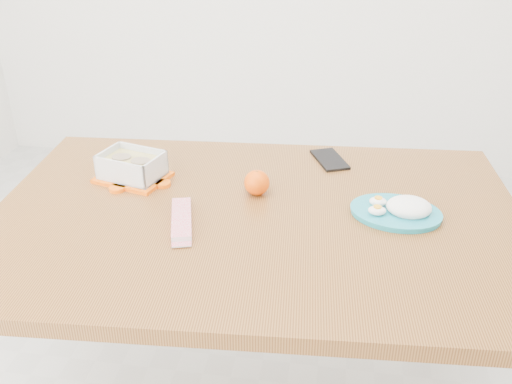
# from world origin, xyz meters

# --- Properties ---
(ground) EXTENTS (3.50, 3.50, 0.00)m
(ground) POSITION_xyz_m (0.00, 0.00, 0.00)
(ground) COLOR #B7B7B2
(ground) RESTS_ON ground
(dining_table) EXTENTS (1.40, 0.98, 0.75)m
(dining_table) POSITION_xyz_m (0.11, -0.16, 0.66)
(dining_table) COLOR brown
(dining_table) RESTS_ON ground
(food_container) EXTENTS (0.22, 0.19, 0.08)m
(food_container) POSITION_xyz_m (-0.26, -0.03, 0.79)
(food_container) COLOR #FF6007
(food_container) RESTS_ON dining_table
(orange_fruit) EXTENTS (0.07, 0.07, 0.07)m
(orange_fruit) POSITION_xyz_m (0.10, -0.06, 0.78)
(orange_fruit) COLOR #FF4705
(orange_fruit) RESTS_ON dining_table
(rice_plate) EXTENTS (0.26, 0.26, 0.06)m
(rice_plate) POSITION_xyz_m (0.47, -0.12, 0.77)
(rice_plate) COLOR teal
(rice_plate) RESTS_ON dining_table
(candy_bar) EXTENTS (0.10, 0.20, 0.02)m
(candy_bar) POSITION_xyz_m (-0.06, -0.24, 0.76)
(candy_bar) COLOR red
(candy_bar) RESTS_ON dining_table
(smartphone) EXTENTS (0.13, 0.17, 0.01)m
(smartphone) POSITION_xyz_m (0.28, 0.18, 0.75)
(smartphone) COLOR black
(smartphone) RESTS_ON dining_table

